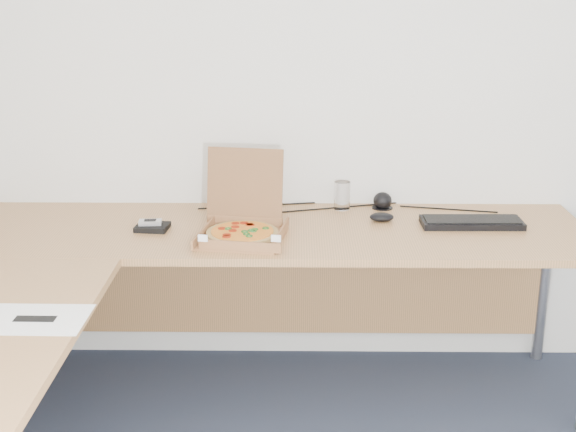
{
  "coord_description": "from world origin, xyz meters",
  "views": [
    {
      "loc": [
        -0.42,
        -1.54,
        1.72
      ],
      "look_at": [
        -0.45,
        1.28,
        0.82
      ],
      "focal_mm": 48.23,
      "sensor_mm": 36.0,
      "label": 1
    }
  ],
  "objects_px": {
    "keyboard": "(472,223)",
    "pizza_box": "(243,228)",
    "desk": "(180,275)",
    "drinking_glass": "(342,195)",
    "wallet": "(152,227)"
  },
  "relations": [
    {
      "from": "desk",
      "to": "pizza_box",
      "type": "distance_m",
      "value": 0.37
    },
    {
      "from": "pizza_box",
      "to": "keyboard",
      "type": "distance_m",
      "value": 0.93
    },
    {
      "from": "pizza_box",
      "to": "keyboard",
      "type": "height_order",
      "value": "pizza_box"
    },
    {
      "from": "desk",
      "to": "drinking_glass",
      "type": "relative_size",
      "value": 20.64
    },
    {
      "from": "desk",
      "to": "keyboard",
      "type": "bearing_deg",
      "value": 22.8
    },
    {
      "from": "drinking_glass",
      "to": "keyboard",
      "type": "relative_size",
      "value": 0.3
    },
    {
      "from": "desk",
      "to": "keyboard",
      "type": "relative_size",
      "value": 6.17
    },
    {
      "from": "keyboard",
      "to": "drinking_glass",
      "type": "bearing_deg",
      "value": 155.7
    },
    {
      "from": "keyboard",
      "to": "pizza_box",
      "type": "bearing_deg",
      "value": -170.83
    },
    {
      "from": "desk",
      "to": "wallet",
      "type": "height_order",
      "value": "wallet"
    },
    {
      "from": "keyboard",
      "to": "wallet",
      "type": "distance_m",
      "value": 1.29
    },
    {
      "from": "pizza_box",
      "to": "drinking_glass",
      "type": "distance_m",
      "value": 0.56
    },
    {
      "from": "drinking_glass",
      "to": "wallet",
      "type": "height_order",
      "value": "drinking_glass"
    },
    {
      "from": "desk",
      "to": "pizza_box",
      "type": "xyz_separation_m",
      "value": [
        0.2,
        0.31,
        0.07
      ]
    },
    {
      "from": "pizza_box",
      "to": "wallet",
      "type": "distance_m",
      "value": 0.38
    }
  ]
}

